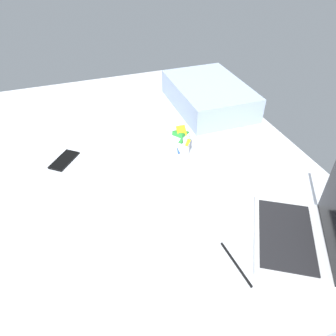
{
  "coord_description": "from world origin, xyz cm",
  "views": [
    {
      "loc": [
        112.56,
        -26.15,
        102.33
      ],
      "look_at": [
        19.27,
        6.5,
        24.0
      ],
      "focal_mm": 34.66,
      "sensor_mm": 36.0,
      "label": 1
    }
  ],
  "objects_px": {
    "snack_cup": "(180,142)",
    "cell_phone": "(64,160)",
    "laptop": "(303,232)",
    "pillow": "(209,95)"
  },
  "relations": [
    {
      "from": "laptop",
      "to": "cell_phone",
      "type": "height_order",
      "value": "laptop"
    },
    {
      "from": "laptop",
      "to": "pillow",
      "type": "relative_size",
      "value": 0.77
    },
    {
      "from": "laptop",
      "to": "cell_phone",
      "type": "distance_m",
      "value": 0.98
    },
    {
      "from": "laptop",
      "to": "snack_cup",
      "type": "height_order",
      "value": "laptop"
    },
    {
      "from": "laptop",
      "to": "snack_cup",
      "type": "distance_m",
      "value": 0.61
    },
    {
      "from": "snack_cup",
      "to": "pillow",
      "type": "bearing_deg",
      "value": 140.15
    },
    {
      "from": "laptop",
      "to": "snack_cup",
      "type": "relative_size",
      "value": 2.88
    },
    {
      "from": "cell_phone",
      "to": "pillow",
      "type": "distance_m",
      "value": 0.84
    },
    {
      "from": "snack_cup",
      "to": "cell_phone",
      "type": "relative_size",
      "value": 0.99
    },
    {
      "from": "cell_phone",
      "to": "pillow",
      "type": "bearing_deg",
      "value": 56.51
    }
  ]
}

